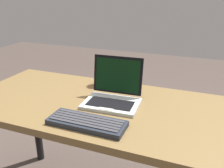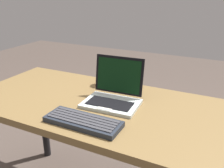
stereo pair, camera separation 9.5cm
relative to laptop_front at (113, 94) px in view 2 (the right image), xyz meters
name	(u,v)px [view 2 (the right image)]	position (x,y,z in m)	size (l,w,h in m)	color
desk	(95,117)	(-0.09, -0.03, -0.14)	(1.39, 0.67, 0.75)	brown
laptop_front	(113,94)	(0.00, 0.00, 0.00)	(0.29, 0.24, 0.23)	#B8C4C0
external_keyboard	(83,121)	(-0.03, -0.25, -0.03)	(0.35, 0.13, 0.03)	#222731
coffee_mug	(104,77)	(-0.16, 0.21, 0.00)	(0.12, 0.08, 0.10)	#AD4037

